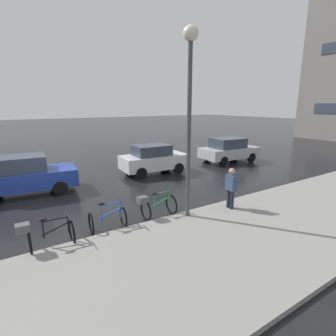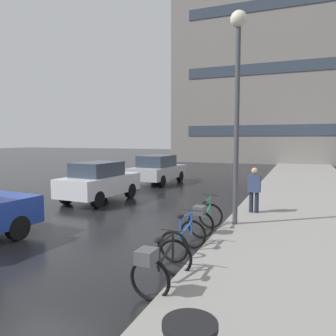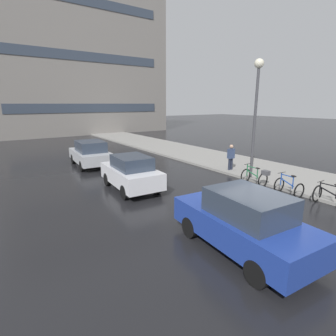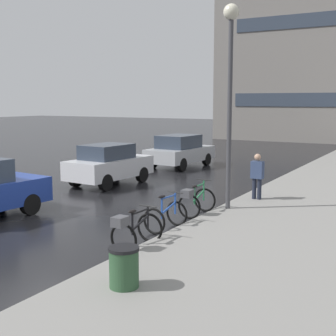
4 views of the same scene
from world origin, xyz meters
name	(u,v)px [view 2 (image 2 of 4)]	position (x,y,z in m)	size (l,w,h in m)	color
ground_plane	(37,251)	(0.00, 0.00, 0.00)	(140.00, 140.00, 0.00)	black
sidewalk_kerb	(307,196)	(6.00, 10.00, 0.07)	(4.80, 60.00, 0.14)	gray
bicycle_nearest	(160,263)	(3.46, -0.74, 0.49)	(0.74, 1.39, 0.95)	black
bicycle_second	(184,238)	(3.26, 1.09, 0.39)	(0.79, 1.15, 0.97)	black
bicycle_third	(204,217)	(3.26, 2.82, 0.49)	(0.74, 1.37, 1.02)	black
car_white	(99,181)	(-2.17, 5.83, 0.83)	(1.99, 3.85, 1.65)	silver
car_silver	(158,169)	(-2.11, 11.80, 0.83)	(2.18, 4.14, 1.65)	#B2B5BA
pedestrian	(254,189)	(4.25, 5.43, 0.94)	(0.41, 0.26, 1.66)	#1E2333
streetlamp	(238,78)	(3.94, 3.70, 4.32)	(0.47, 0.47, 6.16)	#424247
building_facade_main	(284,75)	(3.76, 33.10, 9.63)	(23.55, 8.40, 19.26)	gray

